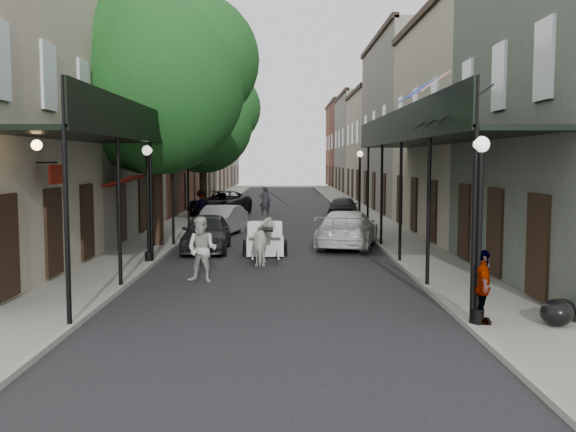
{
  "coord_description": "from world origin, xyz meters",
  "views": [
    {
      "loc": [
        0.26,
        -14.5,
        3.37
      ],
      "look_at": [
        0.38,
        5.68,
        1.6
      ],
      "focal_mm": 40.0,
      "sensor_mm": 36.0,
      "label": 1
    }
  ],
  "objects_px": {
    "pedestrian_sidewalk_left": "(201,205)",
    "pedestrian_sidewalk_right": "(483,287)",
    "tree_far": "(209,119)",
    "pedestrian_walking": "(202,250)",
    "carriage": "(265,227)",
    "car_left_far": "(220,203)",
    "car_left_near": "(207,232)",
    "car_right_far": "(343,208)",
    "tree_near": "(167,77)",
    "car_left_mid": "(220,221)",
    "lamppost_right_far": "(360,186)",
    "lamppost_left": "(148,201)",
    "horse": "(265,242)",
    "car_right_near": "(348,229)",
    "lamppost_right_near": "(479,227)"
  },
  "relations": [
    {
      "from": "pedestrian_sidewalk_left",
      "to": "pedestrian_sidewalk_right",
      "type": "distance_m",
      "value": 23.51
    },
    {
      "from": "tree_near",
      "to": "car_left_mid",
      "type": "height_order",
      "value": "tree_near"
    },
    {
      "from": "car_right_far",
      "to": "horse",
      "type": "bearing_deg",
      "value": 84.51
    },
    {
      "from": "lamppost_right_near",
      "to": "lamppost_right_far",
      "type": "height_order",
      "value": "same"
    },
    {
      "from": "carriage",
      "to": "car_left_mid",
      "type": "height_order",
      "value": "carriage"
    },
    {
      "from": "pedestrian_sidewalk_right",
      "to": "car_left_mid",
      "type": "bearing_deg",
      "value": 31.77
    },
    {
      "from": "lamppost_right_far",
      "to": "pedestrian_sidewalk_right",
      "type": "distance_m",
      "value": 20.04
    },
    {
      "from": "tree_near",
      "to": "lamppost_right_near",
      "type": "relative_size",
      "value": 2.6
    },
    {
      "from": "car_left_near",
      "to": "car_right_far",
      "type": "xyz_separation_m",
      "value": [
        6.2,
        12.63,
        -0.03
      ]
    },
    {
      "from": "car_left_mid",
      "to": "car_right_near",
      "type": "relative_size",
      "value": 0.82
    },
    {
      "from": "tree_far",
      "to": "pedestrian_walking",
      "type": "xyz_separation_m",
      "value": [
        2.25,
        -21.18,
        -4.93
      ]
    },
    {
      "from": "tree_near",
      "to": "pedestrian_sidewalk_left",
      "type": "distance_m",
      "value": 11.25
    },
    {
      "from": "lamppost_left",
      "to": "lamppost_right_far",
      "type": "bearing_deg",
      "value": 55.65
    },
    {
      "from": "lamppost_right_far",
      "to": "pedestrian_walking",
      "type": "bearing_deg",
      "value": -112.13
    },
    {
      "from": "pedestrian_sidewalk_right",
      "to": "car_right_near",
      "type": "height_order",
      "value": "pedestrian_sidewalk_right"
    },
    {
      "from": "pedestrian_sidewalk_right",
      "to": "car_left_far",
      "type": "relative_size",
      "value": 0.27
    },
    {
      "from": "car_right_near",
      "to": "lamppost_right_far",
      "type": "bearing_deg",
      "value": -86.84
    },
    {
      "from": "car_right_near",
      "to": "car_right_far",
      "type": "height_order",
      "value": "car_right_near"
    },
    {
      "from": "lamppost_right_far",
      "to": "car_left_mid",
      "type": "relative_size",
      "value": 0.92
    },
    {
      "from": "tree_far",
      "to": "lamppost_right_near",
      "type": "bearing_deg",
      "value": -72.32
    },
    {
      "from": "lamppost_right_near",
      "to": "carriage",
      "type": "height_order",
      "value": "lamppost_right_near"
    },
    {
      "from": "carriage",
      "to": "car_left_far",
      "type": "xyz_separation_m",
      "value": [
        -3.17,
        15.69,
        -0.21
      ]
    },
    {
      "from": "lamppost_right_far",
      "to": "horse",
      "type": "relative_size",
      "value": 2.11
    },
    {
      "from": "lamppost_left",
      "to": "pedestrian_sidewalk_left",
      "type": "xyz_separation_m",
      "value": [
        -0.1,
        13.96,
        -1.11
      ]
    },
    {
      "from": "lamppost_right_far",
      "to": "pedestrian_walking",
      "type": "xyz_separation_m",
      "value": [
        -6.1,
        -15.0,
        -1.14
      ]
    },
    {
      "from": "tree_far",
      "to": "car_right_far",
      "type": "xyz_separation_m",
      "value": [
        7.85,
        -2.55,
        -5.16
      ]
    },
    {
      "from": "tree_near",
      "to": "carriage",
      "type": "bearing_deg",
      "value": -26.3
    },
    {
      "from": "tree_far",
      "to": "car_right_far",
      "type": "relative_size",
      "value": 2.18
    },
    {
      "from": "carriage",
      "to": "pedestrian_sidewalk_right",
      "type": "xyz_separation_m",
      "value": [
        4.63,
        -10.31,
        -0.11
      ]
    },
    {
      "from": "lamppost_right_near",
      "to": "car_right_near",
      "type": "distance_m",
      "value": 12.19
    },
    {
      "from": "pedestrian_sidewalk_right",
      "to": "car_right_far",
      "type": "height_order",
      "value": "pedestrian_sidewalk_right"
    },
    {
      "from": "car_left_far",
      "to": "carriage",
      "type": "bearing_deg",
      "value": -63.05
    },
    {
      "from": "car_left_near",
      "to": "tree_near",
      "type": "bearing_deg",
      "value": 142.03
    },
    {
      "from": "horse",
      "to": "car_left_far",
      "type": "relative_size",
      "value": 0.32
    },
    {
      "from": "pedestrian_sidewalk_left",
      "to": "lamppost_right_near",
      "type": "bearing_deg",
      "value": 80.26
    },
    {
      "from": "carriage",
      "to": "tree_far",
      "type": "bearing_deg",
      "value": 101.48
    },
    {
      "from": "lamppost_left",
      "to": "car_left_far",
      "type": "distance_m",
      "value": 18.05
    },
    {
      "from": "car_left_far",
      "to": "car_left_mid",
      "type": "bearing_deg",
      "value": -68.77
    },
    {
      "from": "tree_near",
      "to": "car_left_mid",
      "type": "distance_m",
      "value": 7.15
    },
    {
      "from": "car_left_mid",
      "to": "lamppost_right_far",
      "type": "bearing_deg",
      "value": 44.26
    },
    {
      "from": "car_left_far",
      "to": "car_right_near",
      "type": "xyz_separation_m",
      "value": [
        6.31,
        -13.96,
        -0.04
      ]
    },
    {
      "from": "car_left_far",
      "to": "horse",
      "type": "bearing_deg",
      "value": -64.23
    },
    {
      "from": "lamppost_left",
      "to": "pedestrian_sidewalk_left",
      "type": "relative_size",
      "value": 2.26
    },
    {
      "from": "car_left_far",
      "to": "car_right_near",
      "type": "bearing_deg",
      "value": -50.16
    },
    {
      "from": "lamppost_right_far",
      "to": "pedestrian_sidewalk_left",
      "type": "bearing_deg",
      "value": 166.7
    },
    {
      "from": "pedestrian_sidewalk_right",
      "to": "car_left_far",
      "type": "height_order",
      "value": "pedestrian_sidewalk_right"
    },
    {
      "from": "pedestrian_sidewalk_left",
      "to": "car_right_near",
      "type": "xyz_separation_m",
      "value": [
        6.91,
        -9.92,
        -0.22
      ]
    },
    {
      "from": "lamppost_right_near",
      "to": "car_left_far",
      "type": "distance_m",
      "value": 27.15
    },
    {
      "from": "lamppost_right_near",
      "to": "car_left_mid",
      "type": "xyz_separation_m",
      "value": [
        -6.7,
        16.0,
        -1.38
      ]
    },
    {
      "from": "lamppost_left",
      "to": "car_left_near",
      "type": "bearing_deg",
      "value": 63.43
    }
  ]
}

